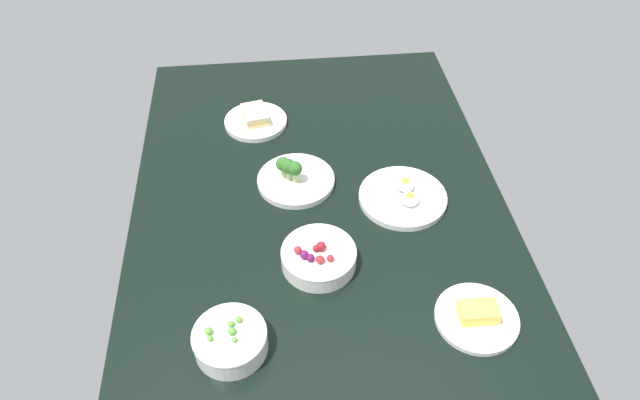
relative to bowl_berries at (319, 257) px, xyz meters
The scene contains 7 objects.
dining_table 18.75cm from the bowl_berries, ahead, with size 137.19×91.14×4.00cm, color black.
bowl_berries is the anchor object (origin of this frame).
plate_cheese 35.35cm from the bowl_berries, 120.63° to the right, with size 17.03×17.03×4.21cm.
plate_sandwich 54.49cm from the bowl_berries, 13.24° to the left, with size 17.66×17.66×4.64cm.
bowl_peas 27.18cm from the bowl_berries, 135.31° to the left, with size 14.54×14.54×6.41cm.
plate_eggs 29.08cm from the bowl_berries, 51.63° to the right, with size 21.61×21.61×4.98cm.
plate_broccoli 27.22cm from the bowl_berries, ahead, with size 19.58×19.58×7.77cm.
Camera 1 is at (-100.01, 10.55, 104.24)cm, focal length 32.65 mm.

